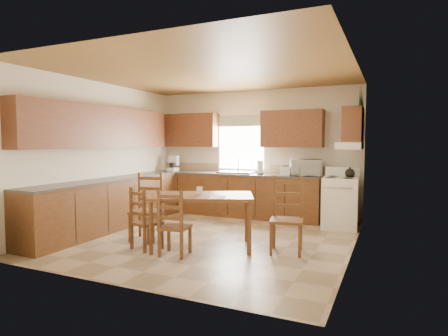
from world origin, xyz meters
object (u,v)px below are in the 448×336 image
at_px(chair_near_left, 147,218).
at_px(stove, 340,203).
at_px(chair_far_left, 146,207).
at_px(chair_far_right, 287,215).
at_px(dining_table, 202,221).
at_px(microwave, 305,168).
at_px(chair_near_right, 175,223).

bearing_deg(chair_near_left, stove, -115.05).
bearing_deg(stove, chair_far_left, -146.15).
relative_size(stove, chair_far_right, 0.85).
relative_size(dining_table, chair_far_left, 1.40).
height_order(dining_table, chair_far_right, chair_far_right).
height_order(microwave, chair_far_left, microwave).
bearing_deg(stove, chair_far_right, -108.79).
xyz_separation_m(microwave, chair_near_left, (-1.73, -2.87, -0.63)).
height_order(chair_near_right, chair_far_right, chair_far_right).
xyz_separation_m(dining_table, chair_near_left, (-0.72, -0.39, 0.06)).
bearing_deg(chair_near_right, chair_near_left, -17.62).
distance_m(stove, chair_near_left, 3.55).
xyz_separation_m(stove, microwave, (-0.71, 0.29, 0.62)).
bearing_deg(chair_far_right, chair_near_left, -171.38).
distance_m(stove, microwave, 0.99).
height_order(chair_far_left, chair_far_right, chair_far_right).
height_order(stove, chair_near_left, stove).
height_order(microwave, chair_near_right, microwave).
distance_m(microwave, chair_far_left, 3.24).
distance_m(dining_table, chair_near_left, 0.82).
distance_m(stove, chair_far_left, 3.50).
height_order(stove, dining_table, stove).
relative_size(microwave, chair_near_right, 0.59).
bearing_deg(chair_near_right, chair_far_right, -159.77).
distance_m(stove, chair_far_right, 1.99).
relative_size(microwave, dining_table, 0.36).
xyz_separation_m(microwave, chair_near_right, (-1.19, -2.96, -0.62)).
xyz_separation_m(microwave, chair_far_left, (-2.04, -2.45, -0.55)).
bearing_deg(chair_far_left, chair_near_left, -64.98).
bearing_deg(chair_near_left, chair_far_right, -142.91).
bearing_deg(stove, chair_near_left, -137.71).
bearing_deg(microwave, chair_near_left, -142.07).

